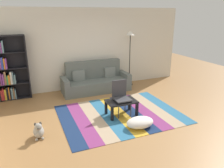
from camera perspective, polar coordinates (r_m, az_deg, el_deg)
name	(u,v)px	position (r m, az deg, el deg)	size (l,w,h in m)	color
ground_plane	(122,115)	(5.70, 2.62, -8.11)	(14.00, 14.00, 0.00)	#9E7042
back_wall	(91,49)	(7.58, -5.55, 9.23)	(6.80, 0.10, 2.70)	silver
rug	(120,114)	(5.72, 2.14, -7.92)	(3.06, 2.32, 0.01)	navy
couch	(96,81)	(7.31, -4.34, 0.75)	(2.26, 0.80, 1.00)	#59605B
bookshelf	(8,71)	(7.12, -25.64, 3.06)	(0.90, 0.28, 1.93)	black
coffee_table	(121,103)	(5.55, 2.48, -5.10)	(0.76, 0.49, 0.39)	black
pouf	(140,122)	(5.10, 7.41, -10.00)	(0.66, 0.45, 0.23)	white
dog	(39,131)	(4.91, -18.80, -11.64)	(0.22, 0.35, 0.40)	#9E998E
standing_lamp	(130,40)	(7.68, 4.81, 11.43)	(0.32, 0.32, 1.95)	black
tv_remote	(121,100)	(5.51, 2.28, -4.36)	(0.04, 0.15, 0.02)	black
folding_chair	(121,95)	(5.56, 2.32, -2.80)	(0.40, 0.40, 0.90)	#38383D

